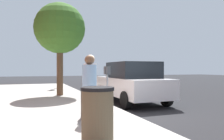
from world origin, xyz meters
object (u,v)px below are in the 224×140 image
parking_meter (107,79)px  traffic_signal (60,53)px  street_tree (60,29)px  parked_sedan_near (131,82)px  pedestrian_bystander (89,82)px  trash_bin (97,116)px  pedestrian_at_meter (90,79)px

parking_meter → traffic_signal: size_ratio=0.39×
street_tree → traffic_signal: size_ratio=1.29×
parked_sedan_near → pedestrian_bystander: bearing=139.7°
parking_meter → trash_bin: 3.23m
traffic_signal → parking_meter: bearing=-177.6°
pedestrian_at_meter → parked_sedan_near: size_ratio=0.40×
parked_sedan_near → street_tree: street_tree is taller
pedestrian_at_meter → pedestrian_bystander: bearing=-131.6°
pedestrian_at_meter → traffic_signal: (9.40, -0.28, 1.40)m
pedestrian_at_meter → pedestrian_bystander: size_ratio=1.04×
parking_meter → pedestrian_bystander: pedestrian_bystander is taller
pedestrian_bystander → traffic_signal: size_ratio=0.47×
trash_bin → pedestrian_bystander: bearing=-10.3°
pedestrian_bystander → parked_sedan_near: size_ratio=0.38×
pedestrian_at_meter → street_tree: size_ratio=0.37×
traffic_signal → parked_sedan_near: bearing=-162.2°
parking_meter → street_tree: street_tree is taller
pedestrian_at_meter → parked_sedan_near: (2.46, -2.50, -0.28)m
parked_sedan_near → pedestrian_at_meter: bearing=134.5°
pedestrian_bystander → trash_bin: bearing=-142.3°
pedestrian_bystander → trash_bin: (-1.81, 0.33, -0.47)m
pedestrian_bystander → trash_bin: 1.90m
street_tree → trash_bin: (-7.61, 0.30, -2.84)m
street_tree → trash_bin: 8.13m
parking_meter → trash_bin: parking_meter is taller
parking_meter → street_tree: bearing=11.0°
parking_meter → parked_sedan_near: bearing=-41.7°
pedestrian_at_meter → street_tree: bearing=67.7°
pedestrian_at_meter → street_tree: street_tree is taller
parking_meter → pedestrian_bystander: 1.44m
traffic_signal → pedestrian_at_meter: bearing=178.3°
pedestrian_at_meter → parked_sedan_near: 3.52m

